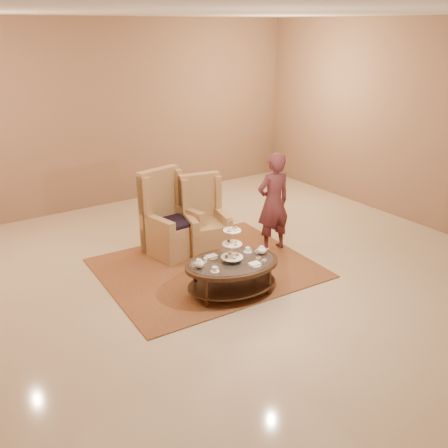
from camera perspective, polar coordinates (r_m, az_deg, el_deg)
ground at (r=7.14m, az=0.83°, el=-6.19°), size 8.00×8.00×0.00m
ceiling at (r=7.14m, az=0.83°, el=-6.19°), size 8.00×8.00×0.02m
wall_back at (r=9.98m, az=-12.63°, el=12.07°), size 8.00×0.04×3.50m
wall_right at (r=9.34m, az=21.86°, el=10.41°), size 0.04×8.00×3.50m
rug at (r=7.41m, az=-1.97°, el=-5.03°), size 3.07×2.60×0.02m
tea_table at (r=6.58m, az=0.91°, el=-4.98°), size 1.43×1.12×1.06m
armchair_left at (r=7.80m, az=-6.33°, el=-0.20°), size 0.84×0.86×1.32m
armchair_right at (r=7.91m, az=-2.31°, el=-0.11°), size 0.77×0.79×1.20m
person at (r=7.76m, az=5.66°, el=2.45°), size 0.60×0.42×1.58m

